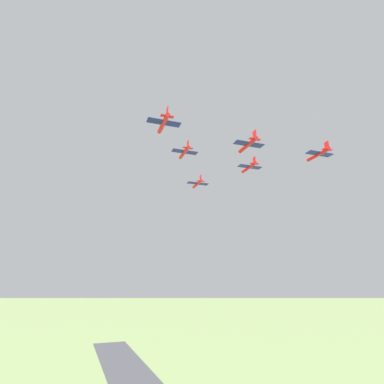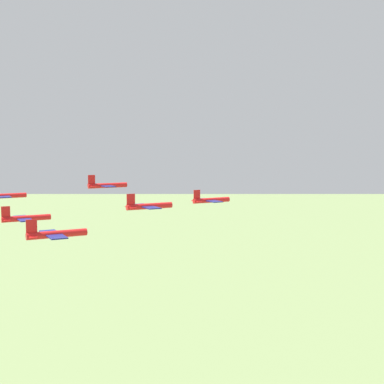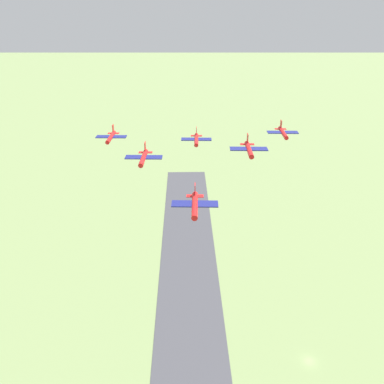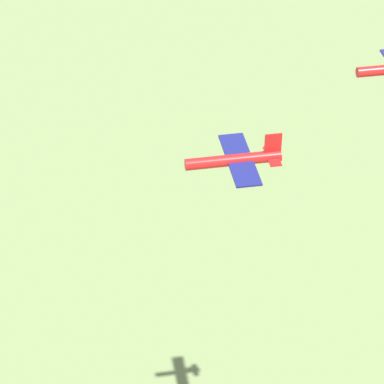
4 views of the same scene
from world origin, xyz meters
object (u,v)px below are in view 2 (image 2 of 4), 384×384
jet_3 (4,196)px  jet_5 (55,234)px  jet_1 (106,185)px  jet_4 (24,218)px  jet_2 (148,206)px  jet_0 (210,200)px

jet_3 → jet_5: (35.61, -23.01, -1.37)m
jet_1 → jet_5: 36.72m
jet_4 → jet_5: size_ratio=1.00×
jet_5 → jet_2: bearing=120.5°
jet_5 → jet_1: bearing=150.5°
jet_1 → jet_4: bearing=-59.5°
jet_1 → jet_5: size_ratio=1.00×
jet_3 → jet_0: bearing=59.5°
jet_4 → jet_5: 21.20m
jet_4 → jet_5: bearing=-0.0°
jet_3 → jet_4: 21.28m
jet_2 → jet_4: 21.02m
jet_1 → jet_3: 21.02m
jet_3 → jet_5: jet_3 is taller
jet_0 → jet_1: jet_1 is taller
jet_4 → jet_0: bearing=90.0°
jet_0 → jet_4: (-19.56, -30.27, -1.22)m
jet_1 → jet_4: jet_1 is taller
jet_0 → jet_5: 41.81m
jet_1 → jet_3: size_ratio=1.00×
jet_2 → jet_5: bearing=-59.5°
jet_0 → jet_3: size_ratio=1.00×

